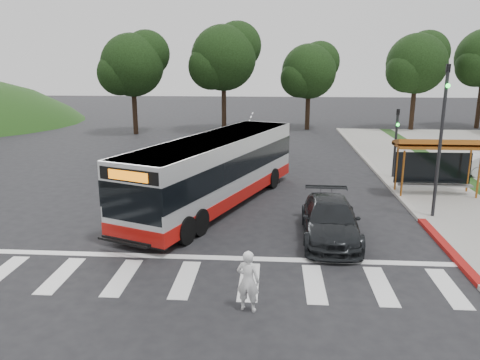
{
  "coord_description": "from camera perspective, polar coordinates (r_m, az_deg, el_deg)",
  "views": [
    {
      "loc": [
        2.65,
        -18.21,
        6.66
      ],
      "look_at": [
        1.27,
        1.36,
        1.6
      ],
      "focal_mm": 35.0,
      "sensor_mm": 36.0,
      "label": 1
    }
  ],
  "objects": [
    {
      "name": "tree_north_b",
      "position": [
        46.4,
        8.5,
        13.07
      ],
      "size": [
        5.72,
        5.33,
        8.43
      ],
      "color": "black",
      "rests_on": "ground"
    },
    {
      "name": "crosswalk_ladder",
      "position": [
        15.02,
        -6.69,
        -11.92
      ],
      "size": [
        18.0,
        2.6,
        0.01
      ],
      "primitive_type": "cube",
      "color": "silver",
      "rests_on": "ground"
    },
    {
      "name": "curb_east_red",
      "position": [
        18.61,
        23.91,
        -7.56
      ],
      "size": [
        0.32,
        6.0,
        0.15
      ],
      "primitive_type": "cube",
      "color": "maroon",
      "rests_on": "ground"
    },
    {
      "name": "traffic_signal_ne_short",
      "position": [
        27.9,
        18.49,
        5.1
      ],
      "size": [
        0.18,
        0.37,
        4.0
      ],
      "color": "black",
      "rests_on": "ground"
    },
    {
      "name": "tree_north_a",
      "position": [
        44.51,
        -1.9,
        14.79
      ],
      "size": [
        6.6,
        6.15,
        10.17
      ],
      "color": "black",
      "rests_on": "ground"
    },
    {
      "name": "pedestrian",
      "position": [
        12.91,
        0.98,
        -12.19
      ],
      "size": [
        0.72,
        0.56,
        1.74
      ],
      "primitive_type": "imported",
      "rotation": [
        0.0,
        0.0,
        2.88
      ],
      "color": "white",
      "rests_on": "ground"
    },
    {
      "name": "curb_east",
      "position": [
        27.76,
        17.15,
        0.08
      ],
      "size": [
        0.3,
        40.0,
        0.15
      ],
      "primitive_type": "cube",
      "color": "#9E9991",
      "rests_on": "ground"
    },
    {
      "name": "transit_bus",
      "position": [
        21.71,
        -2.97,
        0.98
      ],
      "size": [
        7.07,
        12.56,
        3.21
      ],
      "primitive_type": null,
      "rotation": [
        0.0,
        0.0,
        -0.38
      ],
      "color": "silver",
      "rests_on": "ground"
    },
    {
      "name": "traffic_signal_ne_tall",
      "position": [
        21.07,
        23.38,
        5.7
      ],
      "size": [
        0.18,
        0.37,
        6.5
      ],
      "color": "black",
      "rests_on": "ground"
    },
    {
      "name": "bus_shelter",
      "position": [
        25.07,
        22.99,
        3.41
      ],
      "size": [
        4.2,
        1.6,
        2.86
      ],
      "color": "#9A5319",
      "rests_on": "sidewalk_east"
    },
    {
      "name": "sidewalk_east",
      "position": [
        28.28,
        21.09,
        -0.02
      ],
      "size": [
        4.0,
        40.0,
        0.12
      ],
      "primitive_type": "cube",
      "color": "gray",
      "rests_on": "ground"
    },
    {
      "name": "ground",
      "position": [
        19.57,
        -4.0,
        -5.47
      ],
      "size": [
        140.0,
        140.0,
        0.0
      ],
      "primitive_type": "plane",
      "color": "black",
      "rests_on": "ground"
    },
    {
      "name": "tree_ne_a",
      "position": [
        48.18,
        20.81,
        13.23
      ],
      "size": [
        6.16,
        5.74,
        9.3
      ],
      "color": "black",
      "rests_on": "parking_lot"
    },
    {
      "name": "dark_sedan",
      "position": [
        18.16,
        10.93,
        -4.81
      ],
      "size": [
        2.25,
        5.2,
        1.49
      ],
      "primitive_type": "imported",
      "rotation": [
        0.0,
        0.0,
        -0.03
      ],
      "color": "black",
      "rests_on": "ground"
    },
    {
      "name": "tree_north_c",
      "position": [
        44.11,
        -12.88,
        13.63
      ],
      "size": [
        6.16,
        5.74,
        9.3
      ],
      "color": "black",
      "rests_on": "ground"
    }
  ]
}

